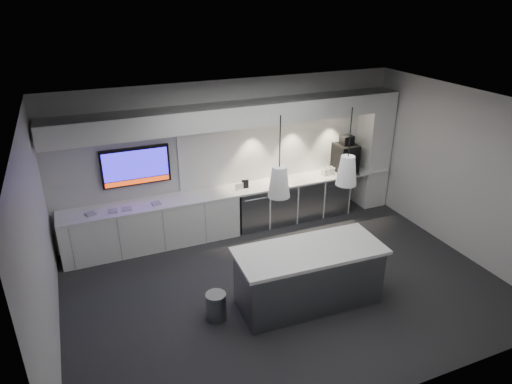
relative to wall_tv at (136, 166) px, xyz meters
name	(u,v)px	position (x,y,z in m)	size (l,w,h in m)	color
floor	(285,286)	(1.90, -2.45, -1.56)	(7.00, 7.00, 0.00)	#29292B
ceiling	(291,109)	(1.90, -2.45, 1.44)	(7.00, 7.00, 0.00)	black
wall_back	(232,155)	(1.90, 0.05, -0.06)	(7.00, 7.00, 0.00)	silver
wall_front	(392,299)	(1.90, -4.95, -0.06)	(7.00, 7.00, 0.00)	silver
wall_left	(39,252)	(-1.60, -2.45, -0.06)	(7.00, 7.00, 0.00)	silver
wall_right	(462,173)	(5.40, -2.45, -0.06)	(7.00, 7.00, 0.00)	silver
back_counter	(238,190)	(1.90, -0.27, -0.68)	(6.80, 0.65, 0.04)	white
left_base_cabinets	(153,226)	(0.15, -0.27, -1.13)	(3.30, 0.63, 0.86)	white
fridge_unit_a	(250,208)	(2.15, -0.27, -1.13)	(0.60, 0.61, 0.85)	gray
fridge_unit_b	(278,203)	(2.78, -0.27, -1.13)	(0.60, 0.61, 0.85)	gray
fridge_unit_c	(304,198)	(3.41, -0.27, -1.13)	(0.60, 0.61, 0.85)	gray
fridge_unit_d	(330,193)	(4.04, -0.27, -1.13)	(0.60, 0.61, 0.85)	gray
backsplash	(287,146)	(3.10, 0.03, -0.01)	(4.60, 0.03, 1.30)	white
soffit	(237,114)	(1.90, -0.25, 0.84)	(6.90, 0.60, 0.40)	white
column	(373,149)	(5.10, -0.25, -0.26)	(0.55, 0.55, 2.60)	white
wall_tv	(136,166)	(0.00, 0.00, 0.00)	(1.25, 0.07, 0.72)	black
island	(308,276)	(2.04, -2.95, -1.07)	(2.30, 1.06, 0.96)	gray
bin	(216,306)	(0.59, -2.76, -1.34)	(0.31, 0.31, 0.43)	gray
coffee_machine	(345,156)	(4.38, -0.25, -0.33)	(0.45, 0.62, 0.79)	black
sign_black	(245,184)	(2.03, -0.31, -0.57)	(0.14, 0.02, 0.18)	black
sign_white	(239,187)	(1.89, -0.34, -0.59)	(0.18, 0.02, 0.14)	white
cup_cluster	(328,171)	(3.94, -0.30, -0.58)	(0.28, 0.18, 0.15)	white
tray_a	(90,214)	(-0.91, -0.33, -0.65)	(0.16, 0.16, 0.03)	#AEAEAE
tray_b	(113,211)	(-0.53, -0.37, -0.65)	(0.16, 0.16, 0.03)	#AEAEAE
tray_c	(127,209)	(-0.28, -0.37, -0.65)	(0.16, 0.16, 0.03)	#AEAEAE
tray_d	(156,203)	(0.25, -0.35, -0.65)	(0.16, 0.16, 0.03)	#AEAEAE
pendant_left	(279,182)	(1.50, -2.95, 0.59)	(0.30, 0.30, 1.14)	white
pendant_right	(347,170)	(2.58, -2.95, 0.59)	(0.30, 0.30, 1.14)	white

